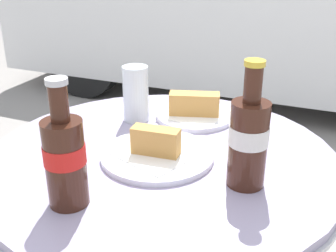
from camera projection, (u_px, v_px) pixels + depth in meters
bistro_table at (162, 215)px, 0.98m from camera, size 0.78×0.78×0.74m
cola_bottle_left at (248, 139)px, 0.77m from camera, size 0.07×0.07×0.24m
cola_bottle_right at (65, 157)px, 0.71m from camera, size 0.07×0.07×0.23m
drinking_glass at (136, 96)px, 1.07m from camera, size 0.07×0.07×0.14m
lunch_plate_near at (159, 152)px, 0.89m from camera, size 0.24×0.24×0.07m
lunch_plate_far at (194, 111)px, 1.09m from camera, size 0.20×0.20×0.07m
parked_car at (253, 9)px, 3.44m from camera, size 3.86×1.69×1.39m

